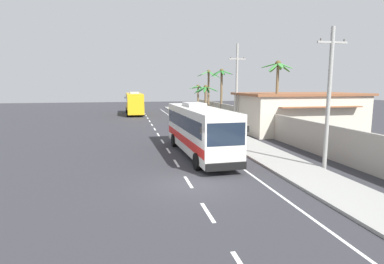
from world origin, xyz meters
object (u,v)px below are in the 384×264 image
object	(u,v)px
palm_farthest	(221,84)
utility_pole_nearest	(329,97)
palm_third	(209,85)
palm_fourth	(277,80)
coach_bus_foreground	(199,128)
palm_second	(198,93)
palm_nearest	(206,95)
motorcycle_beside_bus	(200,128)
roadside_building	(298,112)
pedestrian_near_kerb	(208,120)
coach_bus_far_lane	(134,103)
utility_pole_mid	(237,87)

from	to	relation	value
palm_farthest	utility_pole_nearest	bearing A→B (deg)	-93.98
utility_pole_nearest	palm_farthest	bearing A→B (deg)	86.02
palm_third	palm_fourth	size ratio (longest dim) A/B	1.01
coach_bus_foreground	utility_pole_nearest	world-z (taller)	utility_pole_nearest
palm_second	palm_farthest	xyz separation A→B (m)	(1.74, -7.73, 1.42)
utility_pole_nearest	palm_nearest	xyz separation A→B (m)	(-0.98, 25.69, -0.74)
coach_bus_foreground	utility_pole_nearest	distance (m)	8.92
motorcycle_beside_bus	palm_second	xyz separation A→B (m)	(4.54, 20.84, 3.07)
palm_nearest	palm_third	distance (m)	6.96
coach_bus_foreground	roadside_building	bearing A→B (deg)	33.50
palm_fourth	palm_farthest	xyz separation A→B (m)	(-0.35, 16.70, -0.34)
palm_third	palm_farthest	size ratio (longest dim) A/B	1.00
palm_third	pedestrian_near_kerb	bearing A→B (deg)	-105.14
palm_nearest	palm_farthest	world-z (taller)	palm_farthest
roadside_building	pedestrian_near_kerb	bearing A→B (deg)	152.49
coach_bus_far_lane	utility_pole_nearest	world-z (taller)	utility_pole_nearest
pedestrian_near_kerb	palm_second	world-z (taller)	palm_second
utility_pole_mid	palm_nearest	world-z (taller)	utility_pole_mid
pedestrian_near_kerb	palm_second	size ratio (longest dim) A/B	0.34
palm_second	pedestrian_near_kerb	bearing A→B (deg)	-99.10
utility_pole_nearest	utility_pole_mid	xyz separation A→B (m)	(0.15, 16.33, 0.50)
pedestrian_near_kerb	palm_third	size ratio (longest dim) A/B	0.23
utility_pole_mid	palm_fourth	bearing A→B (deg)	-67.99
coach_bus_far_lane	palm_third	distance (m)	13.42
utility_pole_nearest	utility_pole_mid	size ratio (longest dim) A/B	0.89
utility_pole_mid	palm_nearest	distance (m)	9.50
palm_nearest	coach_bus_foreground	bearing A→B (deg)	-105.55
motorcycle_beside_bus	coach_bus_foreground	bearing A→B (deg)	-103.85
utility_pole_nearest	motorcycle_beside_bus	bearing A→B (deg)	106.53
utility_pole_mid	palm_third	world-z (taller)	utility_pole_mid
motorcycle_beside_bus	palm_nearest	bearing A→B (deg)	73.05
palm_nearest	palm_second	distance (m)	9.87
motorcycle_beside_bus	utility_pole_nearest	bearing A→B (deg)	-73.47
roadside_building	coach_bus_foreground	bearing A→B (deg)	-146.50
utility_pole_mid	palm_farthest	world-z (taller)	utility_pole_mid
palm_second	coach_bus_foreground	bearing A→B (deg)	-102.78
coach_bus_foreground	pedestrian_near_kerb	distance (m)	13.96
palm_nearest	motorcycle_beside_bus	bearing A→B (deg)	-106.95
utility_pole_nearest	palm_fourth	size ratio (longest dim) A/B	1.14
palm_third	roadside_building	world-z (taller)	palm_third
coach_bus_foreground	palm_second	world-z (taller)	palm_second
pedestrian_near_kerb	utility_pole_mid	world-z (taller)	utility_pole_mid
palm_fourth	palm_farthest	distance (m)	16.71
coach_bus_foreground	pedestrian_near_kerb	size ratio (longest dim) A/B	6.75
coach_bus_foreground	motorcycle_beside_bus	size ratio (longest dim) A/B	5.95
motorcycle_beside_bus	palm_second	world-z (taller)	palm_second
pedestrian_near_kerb	palm_fourth	world-z (taller)	palm_fourth
coach_bus_far_lane	palm_nearest	distance (m)	15.76
palm_nearest	palm_fourth	xyz separation A→B (m)	(3.27, -14.64, 1.84)
motorcycle_beside_bus	palm_fourth	distance (m)	8.96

